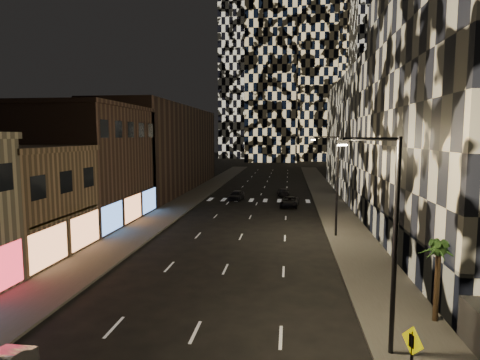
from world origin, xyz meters
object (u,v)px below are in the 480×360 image
(streetlight_near, at_px, (390,231))
(palm_tree, at_px, (439,254))
(ped_sign, at_px, (412,354))
(car_dark_rightlane, at_px, (289,202))
(car_dark_oncoming, at_px, (283,192))
(streetlight_far, at_px, (334,179))
(car_dark_midlane, at_px, (236,195))

(streetlight_near, bearing_deg, palm_tree, 46.45)
(ped_sign, bearing_deg, car_dark_rightlane, 72.75)
(car_dark_oncoming, height_order, palm_tree, palm_tree)
(streetlight_near, relative_size, streetlight_far, 1.00)
(streetlight_near, relative_size, car_dark_midlane, 2.17)
(car_dark_midlane, bearing_deg, streetlight_far, -52.46)
(ped_sign, bearing_deg, streetlight_near, 66.16)
(car_dark_oncoming, xyz_separation_m, ped_sign, (4.80, -48.18, 1.58))
(car_dark_midlane, bearing_deg, streetlight_near, -66.49)
(streetlight_near, xyz_separation_m, palm_tree, (3.15, 3.31, -1.87))
(streetlight_near, height_order, streetlight_far, same)
(car_dark_midlane, relative_size, car_dark_rightlane, 0.88)
(car_dark_rightlane, height_order, ped_sign, ped_sign)
(car_dark_oncoming, xyz_separation_m, palm_tree, (8.00, -41.19, 2.90))
(car_dark_rightlane, relative_size, ped_sign, 1.60)
(ped_sign, height_order, palm_tree, palm_tree)
(car_dark_midlane, relative_size, palm_tree, 1.03)
(car_dark_rightlane, bearing_deg, streetlight_near, -78.84)
(car_dark_rightlane, xyz_separation_m, palm_tree, (7.08, -31.82, 2.83))
(streetlight_far, distance_m, car_dark_oncoming, 25.43)
(car_dark_oncoming, distance_m, ped_sign, 48.44)
(ped_sign, bearing_deg, streetlight_far, 66.90)
(streetlight_far, relative_size, palm_tree, 2.23)
(ped_sign, distance_m, palm_tree, 7.80)
(car_dark_midlane, height_order, palm_tree, palm_tree)
(streetlight_far, height_order, car_dark_oncoming, streetlight_far)
(streetlight_far, distance_m, car_dark_midlane, 23.34)
(streetlight_near, height_order, car_dark_oncoming, streetlight_near)
(streetlight_far, distance_m, palm_tree, 17.09)
(streetlight_near, height_order, ped_sign, streetlight_near)
(streetlight_near, bearing_deg, car_dark_oncoming, 96.23)
(streetlight_far, height_order, car_dark_rightlane, streetlight_far)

